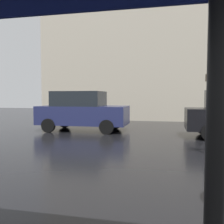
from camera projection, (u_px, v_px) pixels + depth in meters
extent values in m
cylinder|color=black|center=(214.00, 186.00, 1.15)|extent=(0.09, 0.09, 2.42)
cylinder|color=black|center=(203.00, 127.00, 10.79)|extent=(0.63, 0.18, 0.63)
cylinder|color=black|center=(210.00, 133.00, 9.15)|extent=(0.63, 0.18, 0.63)
cube|color=#1E234C|center=(83.00, 115.00, 11.92)|extent=(4.17, 1.84, 0.86)
cube|color=black|center=(79.00, 99.00, 11.92)|extent=(2.29, 1.69, 0.69)
cylinder|color=black|center=(115.00, 123.00, 12.55)|extent=(0.63, 0.18, 0.63)
cylinder|color=black|center=(107.00, 127.00, 10.75)|extent=(0.63, 0.18, 0.63)
cylinder|color=black|center=(65.00, 122.00, 13.14)|extent=(0.63, 0.18, 0.63)
cylinder|color=black|center=(48.00, 126.00, 11.34)|extent=(0.63, 0.18, 0.63)
cube|color=#33281E|center=(216.00, 78.00, 6.24)|extent=(0.52, 0.04, 0.18)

